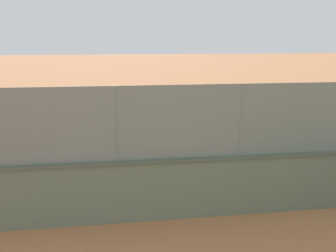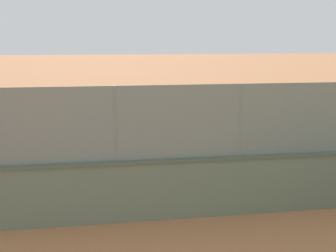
# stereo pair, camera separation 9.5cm
# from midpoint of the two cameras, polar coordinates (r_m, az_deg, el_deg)

# --- Properties ---
(ground_plane) EXTENTS (260.00, 260.00, 0.00)m
(ground_plane) POSITION_cam_midpoint_polar(r_m,az_deg,el_deg) (24.32, 4.33, 1.28)
(ground_plane) COLOR #B27247
(perimeter_wall) EXTENTS (25.73, 1.40, 1.59)m
(perimeter_wall) POSITION_cam_midpoint_polar(r_m,az_deg,el_deg) (10.76, 10.16, -8.15)
(perimeter_wall) COLOR slate
(perimeter_wall) RESTS_ON ground_plane
(fence_panel_on_wall) EXTENTS (25.27, 1.05, 1.85)m
(fence_panel_on_wall) POSITION_cam_midpoint_polar(r_m,az_deg,el_deg) (10.31, 10.50, 0.84)
(fence_panel_on_wall) COLOR gray
(fence_panel_on_wall) RESTS_ON perimeter_wall
(player_baseline_waiting) EXTENTS (1.03, 0.81, 1.72)m
(player_baseline_waiting) POSITION_cam_midpoint_polar(r_m,az_deg,el_deg) (22.44, 0.01, 3.08)
(player_baseline_waiting) COLOR navy
(player_baseline_waiting) RESTS_ON ground_plane
(player_crossing_court) EXTENTS (0.75, 1.27, 1.70)m
(player_crossing_court) POSITION_cam_midpoint_polar(r_m,az_deg,el_deg) (12.37, -8.00, -4.41)
(player_crossing_court) COLOR #591919
(player_crossing_court) RESTS_ON ground_plane
(sports_ball) EXTENTS (0.11, 0.11, 0.11)m
(sports_ball) POSITION_cam_midpoint_polar(r_m,az_deg,el_deg) (20.55, -0.64, -0.49)
(sports_ball) COLOR yellow
(sports_ball) RESTS_ON ground_plane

